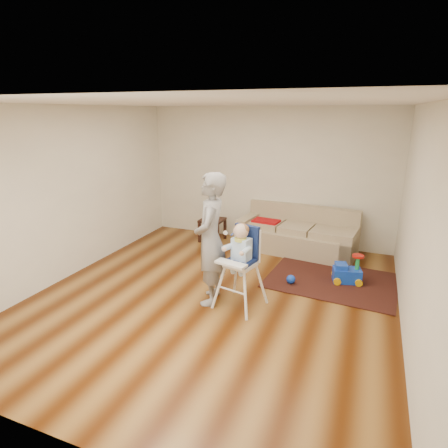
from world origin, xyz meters
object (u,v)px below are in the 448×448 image
at_px(sofa, 297,230).
at_px(side_table, 212,230).
at_px(high_chair, 240,267).
at_px(adult, 211,239).
at_px(toy_ball, 291,279).
at_px(ride_on_toy, 348,268).

height_order(sofa, side_table, sofa).
relative_size(high_chair, adult, 0.65).
xyz_separation_m(sofa, high_chair, (-0.30, -2.39, 0.15)).
bearing_deg(toy_ball, adult, -135.67).
height_order(side_table, adult, adult).
relative_size(sofa, side_table, 4.90).
bearing_deg(ride_on_toy, side_table, 146.00).
relative_size(side_table, toy_ball, 3.34).
bearing_deg(toy_ball, high_chair, -119.31).
bearing_deg(side_table, ride_on_toy, -20.95).
height_order(side_table, toy_ball, side_table).
distance_m(ride_on_toy, high_chair, 1.89).
relative_size(side_table, adult, 0.25).
distance_m(toy_ball, high_chair, 1.16).
relative_size(sofa, adult, 1.24).
distance_m(sofa, toy_ball, 1.53).
xyz_separation_m(side_table, ride_on_toy, (2.77, -1.06, 0.01)).
bearing_deg(adult, high_chair, 77.61).
bearing_deg(sofa, adult, -100.07).
bearing_deg(sofa, high_chair, -90.23).
bearing_deg(toy_ball, sofa, 98.47).
xyz_separation_m(ride_on_toy, toy_ball, (-0.80, -0.39, -0.16)).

